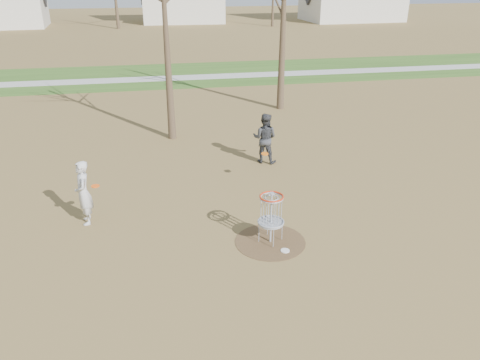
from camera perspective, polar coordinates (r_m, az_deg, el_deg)
name	(u,v)px	position (r m, az deg, el deg)	size (l,w,h in m)	color
ground	(270,242)	(12.01, 3.70, -7.53)	(160.00, 160.00, 0.00)	brown
green_band	(193,74)	(31.60, -5.80, 12.71)	(160.00, 8.00, 0.01)	#2D5119
footpath	(194,77)	(30.63, -5.62, 12.37)	(160.00, 1.50, 0.01)	#9E9E99
dirt_circle	(270,242)	(12.00, 3.70, -7.51)	(1.80, 1.80, 0.01)	#47331E
player_standing	(83,193)	(13.12, -18.54, -1.50)	(0.65, 0.43, 1.78)	#BABABA
player_throwing	(265,138)	(16.51, 3.03, 5.12)	(0.87, 0.68, 1.79)	#34363A
disc_grounded	(285,251)	(11.65, 5.52, -8.57)	(0.22, 0.22, 0.02)	white
discs_in_play	(191,168)	(13.50, -5.99, 1.49)	(5.16, 1.74, 0.06)	orange
disc_golf_basket	(271,210)	(11.55, 3.82, -3.67)	(0.64, 0.64, 1.35)	#9EA3AD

